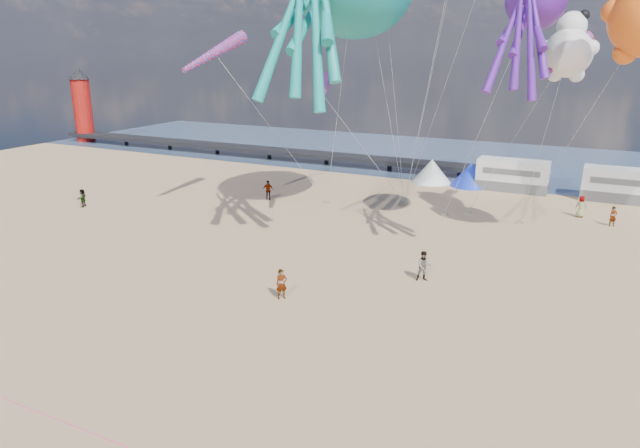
{
  "coord_description": "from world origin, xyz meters",
  "views": [
    {
      "loc": [
        13.32,
        -16.92,
        13.27
      ],
      "look_at": [
        1.96,
        6.0,
        5.38
      ],
      "focal_mm": 32.0,
      "sensor_mm": 36.0,
      "label": 1
    }
  ],
  "objects_px": {
    "lighthouse": "(83,111)",
    "windsock_right": "(322,93)",
    "windsock_left": "(214,53)",
    "sandbag_b": "(444,214)",
    "sandbag_a": "(326,202)",
    "beachgoer_4": "(83,198)",
    "sandbag_d": "(468,213)",
    "standing_person": "(282,284)",
    "sandbag_c": "(520,222)",
    "beachgoer_1": "(424,266)",
    "tent_blue": "(471,174)",
    "beachgoer_5": "(613,216)",
    "windsock_mid": "(566,56)",
    "kite_panda": "(568,53)",
    "sandbag_e": "(404,203)",
    "beachgoer_3": "(268,190)",
    "beachgoer_0": "(581,207)",
    "tent_white": "(432,171)",
    "motorhome_0": "(512,175)"
  },
  "relations": [
    {
      "from": "beachgoer_5",
      "to": "lighthouse",
      "type": "bearing_deg",
      "value": 142.08
    },
    {
      "from": "tent_blue",
      "to": "windsock_right",
      "type": "relative_size",
      "value": 0.87
    },
    {
      "from": "tent_blue",
      "to": "beachgoer_5",
      "type": "distance_m",
      "value": 15.6
    },
    {
      "from": "beachgoer_4",
      "to": "sandbag_e",
      "type": "xyz_separation_m",
      "value": [
        24.99,
        13.18,
        -0.68
      ]
    },
    {
      "from": "standing_person",
      "to": "windsock_left",
      "type": "height_order",
      "value": "windsock_left"
    },
    {
      "from": "beachgoer_1",
      "to": "windsock_left",
      "type": "height_order",
      "value": "windsock_left"
    },
    {
      "from": "sandbag_c",
      "to": "windsock_right",
      "type": "bearing_deg",
      "value": -151.72
    },
    {
      "from": "beachgoer_4",
      "to": "sandbag_c",
      "type": "distance_m",
      "value": 36.97
    },
    {
      "from": "windsock_left",
      "to": "windsock_mid",
      "type": "relative_size",
      "value": 1.21
    },
    {
      "from": "sandbag_d",
      "to": "beachgoer_3",
      "type": "bearing_deg",
      "value": -169.18
    },
    {
      "from": "tent_white",
      "to": "sandbag_a",
      "type": "relative_size",
      "value": 8.0
    },
    {
      "from": "beachgoer_0",
      "to": "windsock_left",
      "type": "distance_m",
      "value": 31.91
    },
    {
      "from": "lighthouse",
      "to": "windsock_right",
      "type": "height_order",
      "value": "windsock_right"
    },
    {
      "from": "tent_white",
      "to": "beachgoer_5",
      "type": "bearing_deg",
      "value": -27.41
    },
    {
      "from": "tent_white",
      "to": "beachgoer_4",
      "type": "relative_size",
      "value": 2.53
    },
    {
      "from": "tent_white",
      "to": "windsock_mid",
      "type": "relative_size",
      "value": 0.68
    },
    {
      "from": "beachgoer_4",
      "to": "kite_panda",
      "type": "bearing_deg",
      "value": 86.12
    },
    {
      "from": "beachgoer_1",
      "to": "sandbag_d",
      "type": "relative_size",
      "value": 3.69
    },
    {
      "from": "beachgoer_0",
      "to": "windsock_left",
      "type": "bearing_deg",
      "value": 28.61
    },
    {
      "from": "sandbag_a",
      "to": "kite_panda",
      "type": "xyz_separation_m",
      "value": [
        18.58,
        -0.76,
        12.87
      ]
    },
    {
      "from": "tent_blue",
      "to": "sandbag_a",
      "type": "xyz_separation_m",
      "value": [
        -10.08,
        -12.43,
        -1.09
      ]
    },
    {
      "from": "windsock_right",
      "to": "sandbag_c",
      "type": "bearing_deg",
      "value": 13.45
    },
    {
      "from": "lighthouse",
      "to": "tent_blue",
      "type": "height_order",
      "value": "lighthouse"
    },
    {
      "from": "kite_panda",
      "to": "windsock_left",
      "type": "bearing_deg",
      "value": -174.45
    },
    {
      "from": "tent_white",
      "to": "windsock_left",
      "type": "relative_size",
      "value": 0.56
    },
    {
      "from": "lighthouse",
      "to": "beachgoer_3",
      "type": "distance_m",
      "value": 46.2
    },
    {
      "from": "beachgoer_1",
      "to": "sandbag_e",
      "type": "height_order",
      "value": "beachgoer_1"
    },
    {
      "from": "lighthouse",
      "to": "beachgoer_1",
      "type": "relative_size",
      "value": 4.88
    },
    {
      "from": "standing_person",
      "to": "kite_panda",
      "type": "distance_m",
      "value": 25.28
    },
    {
      "from": "beachgoer_4",
      "to": "sandbag_d",
      "type": "distance_m",
      "value": 33.23
    },
    {
      "from": "lighthouse",
      "to": "beachgoer_5",
      "type": "height_order",
      "value": "lighthouse"
    },
    {
      "from": "motorhome_0",
      "to": "sandbag_a",
      "type": "xyz_separation_m",
      "value": [
        -14.08,
        -12.43,
        -1.39
      ]
    },
    {
      "from": "windsock_right",
      "to": "windsock_left",
      "type": "bearing_deg",
      "value": 170.83
    },
    {
      "from": "lighthouse",
      "to": "windsock_right",
      "type": "bearing_deg",
      "value": -24.17
    },
    {
      "from": "standing_person",
      "to": "windsock_left",
      "type": "bearing_deg",
      "value": 92.33
    },
    {
      "from": "lighthouse",
      "to": "windsock_left",
      "type": "xyz_separation_m",
      "value": [
        41.71,
        -23.53,
        8.45
      ]
    },
    {
      "from": "standing_person",
      "to": "windsock_right",
      "type": "relative_size",
      "value": 0.37
    },
    {
      "from": "sandbag_b",
      "to": "sandbag_a",
      "type": "bearing_deg",
      "value": -175.45
    },
    {
      "from": "sandbag_a",
      "to": "sandbag_c",
      "type": "distance_m",
      "value": 16.5
    },
    {
      "from": "standing_person",
      "to": "windsock_mid",
      "type": "relative_size",
      "value": 0.29
    },
    {
      "from": "sandbag_e",
      "to": "beachgoer_3",
      "type": "bearing_deg",
      "value": -161.82
    },
    {
      "from": "standing_person",
      "to": "beachgoer_4",
      "type": "distance_m",
      "value": 26.74
    },
    {
      "from": "tent_white",
      "to": "beachgoer_1",
      "type": "distance_m",
      "value": 26.8
    },
    {
      "from": "sandbag_b",
      "to": "windsock_mid",
      "type": "relative_size",
      "value": 0.08
    },
    {
      "from": "lighthouse",
      "to": "sandbag_b",
      "type": "relative_size",
      "value": 18.0
    },
    {
      "from": "beachgoer_0",
      "to": "sandbag_b",
      "type": "relative_size",
      "value": 3.6
    },
    {
      "from": "beachgoer_0",
      "to": "windsock_right",
      "type": "height_order",
      "value": "windsock_right"
    },
    {
      "from": "tent_white",
      "to": "sandbag_d",
      "type": "bearing_deg",
      "value": -59.53
    },
    {
      "from": "standing_person",
      "to": "windsock_mid",
      "type": "distance_m",
      "value": 25.92
    },
    {
      "from": "lighthouse",
      "to": "windsock_left",
      "type": "distance_m",
      "value": 48.62
    }
  ]
}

